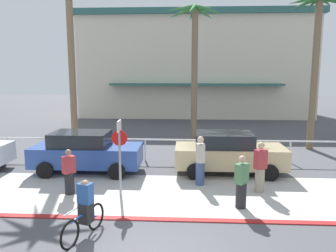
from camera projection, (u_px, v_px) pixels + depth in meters
ground_plane at (171, 153)px, 17.29m from camera, size 80.00×80.00×0.00m
sidewalk_strip at (162, 194)px, 11.57m from camera, size 44.00×4.00×0.02m
curb_paint at (157, 219)px, 9.60m from camera, size 44.00×0.24×0.03m
building_backdrop at (195, 65)px, 32.91m from camera, size 20.93×10.84×9.21m
rail_fence at (169, 143)px, 15.67m from camera, size 24.35×0.08×1.04m
stop_sign_bike_lane at (120, 147)px, 11.16m from camera, size 0.52×0.56×2.56m
palm_tree_0 at (70, 11)px, 17.71m from camera, size 3.57×3.04×9.67m
palm_tree_1 at (194, 41)px, 19.28m from camera, size 3.29×3.11×7.83m
palm_tree_2 at (317, 34)px, 17.22m from camera, size 2.96×3.45×7.95m
car_blue_1 at (86, 152)px, 13.92m from camera, size 4.40×2.02×1.69m
car_tan_2 at (228, 153)px, 13.75m from camera, size 4.40×2.02×1.69m
cyclist_blue_0 at (85, 210)px, 8.54m from camera, size 0.63×1.75×1.50m
pedestrian_0 at (69, 174)px, 11.45m from camera, size 0.47×0.46×1.57m
pedestrian_1 at (200, 163)px, 12.34m from camera, size 0.37×0.44×1.82m
pedestrian_2 at (260, 169)px, 11.61m from camera, size 0.47×0.43×1.77m
pedestrian_3 at (241, 184)px, 10.28m from camera, size 0.46×0.47×1.65m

